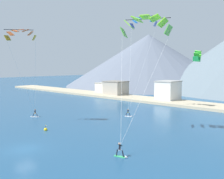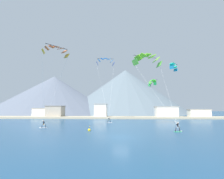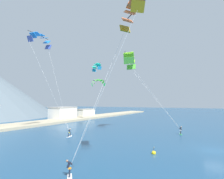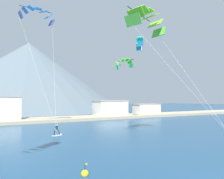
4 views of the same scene
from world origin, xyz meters
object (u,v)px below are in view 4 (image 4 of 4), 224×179
parafoil_kite_distant_low_drift (124,63)px  parafoil_kite_near_trail (37,14)px  parafoil_kite_mid_center (146,19)px  race_marker_buoy (85,174)px  parafoil_kite_distant_high_outer (139,42)px  kitesurfer_near_trail (58,132)px

parafoil_kite_distant_low_drift → parafoil_kite_near_trail: bearing=161.7°
parafoil_kite_mid_center → race_marker_buoy: parafoil_kite_mid_center is taller
parafoil_kite_near_trail → parafoil_kite_mid_center: (12.09, -16.40, -4.02)m
parafoil_kite_near_trail → parafoil_kite_distant_high_outer: size_ratio=3.85×
parafoil_kite_distant_low_drift → race_marker_buoy: (-16.74, -20.75, -12.55)m
parafoil_kite_mid_center → race_marker_buoy: bearing=-144.6°
kitesurfer_near_trail → parafoil_kite_distant_low_drift: (13.61, 2.45, 12.18)m
parafoil_kite_mid_center → parafoil_kite_distant_low_drift: size_ratio=4.14×
parafoil_kite_near_trail → parafoil_kite_distant_high_outer: bearing=4.5°
parafoil_kite_near_trail → race_marker_buoy: 33.32m
kitesurfer_near_trail → parafoil_kite_mid_center: bearing=-41.0°
parafoil_kite_near_trail → parafoil_kite_distant_low_drift: 18.39m
kitesurfer_near_trail → parafoil_kite_distant_high_outer: size_ratio=0.33×
parafoil_kite_distant_high_outer → race_marker_buoy: bearing=-132.9°
parafoil_kite_distant_high_outer → kitesurfer_near_trail: bearing=-157.2°
parafoil_kite_distant_low_drift → parafoil_kite_mid_center: bearing=-106.9°
parafoil_kite_mid_center → race_marker_buoy: 23.54m
parafoil_kite_distant_high_outer → race_marker_buoy: 42.65m
race_marker_buoy → kitesurfer_near_trail: bearing=80.3°
kitesurfer_near_trail → race_marker_buoy: bearing=-99.7°
kitesurfer_near_trail → parafoil_kite_near_trail: size_ratio=0.09×
parafoil_kite_distant_high_outer → parafoil_kite_mid_center: bearing=-124.3°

